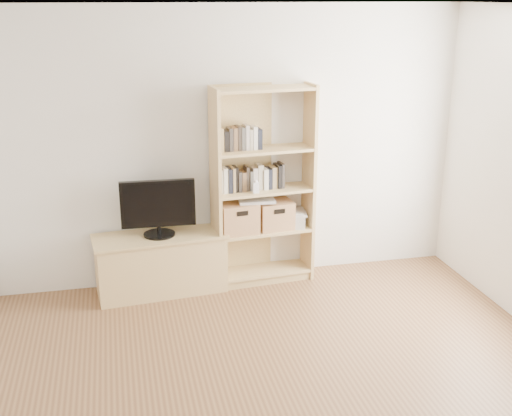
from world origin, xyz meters
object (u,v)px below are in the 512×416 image
object	(u,v)px
bookshelf	(263,187)
basket_right	(275,214)
tv_stand	(161,265)
baby_monitor	(256,188)
television	(158,208)
laptop	(256,200)
basket_left	(238,217)

from	to	relation	value
bookshelf	basket_right	size ratio (longest dim) A/B	5.83
tv_stand	baby_monitor	xyz separation A→B (m)	(0.90, -0.06, 0.71)
tv_stand	basket_right	size ratio (longest dim) A/B	3.61
television	baby_monitor	world-z (taller)	television
television	laptop	size ratio (longest dim) A/B	1.99
bookshelf	basket_left	world-z (taller)	bookshelf
bookshelf	basket_right	world-z (taller)	bookshelf
baby_monitor	basket_right	xyz separation A→B (m)	(0.21, 0.12, -0.32)
television	tv_stand	bearing A→B (deg)	-177.92
tv_stand	baby_monitor	distance (m)	1.14
tv_stand	basket_left	size ratio (longest dim) A/B	3.34
tv_stand	bookshelf	bearing A→B (deg)	-2.71
television	basket_right	size ratio (longest dim) A/B	2.07
tv_stand	television	distance (m)	0.56
bookshelf	laptop	xyz separation A→B (m)	(-0.07, -0.02, -0.12)
tv_stand	basket_right	distance (m)	1.18
bookshelf	television	bearing A→B (deg)	177.58
baby_monitor	tv_stand	bearing A→B (deg)	175.30
tv_stand	basket_left	world-z (taller)	basket_left
tv_stand	basket_right	xyz separation A→B (m)	(1.11, 0.06, 0.39)
baby_monitor	laptop	bearing A→B (deg)	75.11
television	baby_monitor	xyz separation A→B (m)	(0.90, -0.06, 0.15)
tv_stand	basket_right	bearing A→B (deg)	-2.73
bookshelf	television	distance (m)	1.00
basket_right	laptop	bearing A→B (deg)	-178.47
tv_stand	television	xyz separation A→B (m)	(0.00, 0.00, 0.56)
baby_monitor	bookshelf	bearing A→B (deg)	49.74
baby_monitor	basket_left	bearing A→B (deg)	150.58
television	basket_left	distance (m)	0.76
tv_stand	basket_left	xyz separation A→B (m)	(0.74, 0.02, 0.40)
bookshelf	baby_monitor	world-z (taller)	bookshelf
baby_monitor	basket_right	size ratio (longest dim) A/B	0.31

